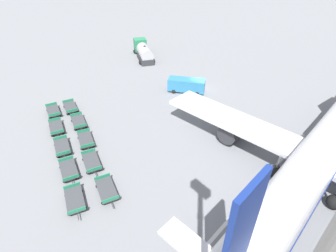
{
  "coord_description": "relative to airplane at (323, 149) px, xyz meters",
  "views": [
    {
      "loc": [
        25.0,
        -26.99,
        18.69
      ],
      "look_at": [
        6.5,
        -11.84,
        2.04
      ],
      "focal_mm": 28.0,
      "sensor_mm": 36.0,
      "label": 1
    }
  ],
  "objects": [
    {
      "name": "baggage_dolly_row_mid_a_col_e",
      "position": [
        -10.71,
        -16.81,
        -2.76
      ],
      "size": [
        3.82,
        2.16,
        0.92
      ],
      "color": "#424449",
      "rests_on": "ground_plane"
    },
    {
      "name": "airplane",
      "position": [
        0.0,
        0.0,
        0.0
      ],
      "size": [
        33.86,
        38.26,
        11.42
      ],
      "color": "white",
      "rests_on": "ground_plane"
    },
    {
      "name": "fuel_tanker_primary",
      "position": [
        -36.59,
        5.43,
        -1.92
      ],
      "size": [
        9.04,
        5.75,
        3.02
      ],
      "color": "#2D8C5B",
      "rests_on": "ground_plane"
    },
    {
      "name": "baggage_dolly_row_near_col_b",
      "position": [
        -23.35,
        -16.78,
        -2.76
      ],
      "size": [
        3.82,
        2.16,
        0.92
      ],
      "color": "#424449",
      "rests_on": "ground_plane"
    },
    {
      "name": "baggage_dolly_row_near_col_c",
      "position": [
        -19.22,
        -17.63,
        -2.76
      ],
      "size": [
        3.82,
        2.16,
        0.92
      ],
      "color": "#424449",
      "rests_on": "ground_plane"
    },
    {
      "name": "service_van",
      "position": [
        -20.91,
        2.35,
        -2.1
      ],
      "size": [
        5.51,
        4.95,
        2.06
      ],
      "color": "teal",
      "rests_on": "ground_plane"
    },
    {
      "name": "baggage_dolly_row_near_col_d",
      "position": [
        -15.32,
        -18.47,
        -2.76
      ],
      "size": [
        3.82,
        2.09,
        0.92
      ],
      "color": "#424449",
      "rests_on": "ground_plane"
    },
    {
      "name": "baggage_dolly_row_near_col_e",
      "position": [
        -11.45,
        -19.5,
        -2.76
      ],
      "size": [
        3.82,
        2.22,
        0.92
      ],
      "color": "#424449",
      "rests_on": "ground_plane"
    },
    {
      "name": "baggage_dolly_row_mid_a_col_d",
      "position": [
        -14.96,
        -16.22,
        -2.76
      ],
      "size": [
        3.82,
        2.17,
        0.92
      ],
      "color": "#424449",
      "rests_on": "ground_plane"
    },
    {
      "name": "baggage_dolly_row_mid_a_col_a",
      "position": [
        -26.87,
        -13.57,
        -2.76
      ],
      "size": [
        3.82,
        2.05,
        0.92
      ],
      "color": "#424449",
      "rests_on": "ground_plane"
    },
    {
      "name": "ground_plane",
      "position": [
        -19.75,
        4.27,
        -3.23
      ],
      "size": [
        500.0,
        500.0,
        0.0
      ],
      "primitive_type": "plane",
      "color": "gray"
    },
    {
      "name": "baggage_dolly_row_mid_a_col_c",
      "position": [
        -18.79,
        -15.08,
        -2.76
      ],
      "size": [
        3.81,
        2.24,
        0.92
      ],
      "color": "#424449",
      "rests_on": "ground_plane"
    },
    {
      "name": "baggage_dolly_row_mid_a_col_b",
      "position": [
        -22.79,
        -14.19,
        -2.76
      ],
      "size": [
        3.82,
        2.14,
        0.92
      ],
      "color": "#424449",
      "rests_on": "ground_plane"
    },
    {
      "name": "baggage_dolly_row_near_col_a",
      "position": [
        -27.36,
        -15.73,
        -2.76
      ],
      "size": [
        3.82,
        2.04,
        0.92
      ],
      "color": "#424449",
      "rests_on": "ground_plane"
    },
    {
      "name": "stand_guidance_stripe",
      "position": [
        -2.13,
        -8.07,
        -3.23
      ],
      "size": [
        3.86,
        27.73,
        0.01
      ],
      "color": "white",
      "rests_on": "ground_plane"
    }
  ]
}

